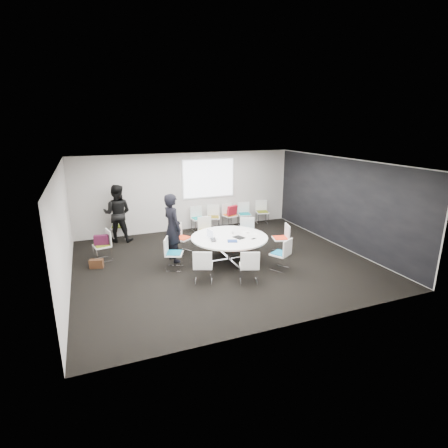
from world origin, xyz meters
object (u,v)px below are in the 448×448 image
object	(u,v)px
conference_table	(229,243)
chair_back_a	(198,223)
chair_back_d	(244,219)
brown_bag	(96,264)
chair_spare_left	(103,251)
person_back	(117,213)
chair_ring_b	(247,237)
chair_ring_e	(174,259)
chair_ring_c	(207,236)
chair_back_c	(230,220)
chair_ring_h	(280,260)
chair_back_b	(213,222)
chair_ring_d	(182,244)
chair_back_e	(262,216)
laptop	(215,240)
chair_ring_g	(249,272)
maroon_bag	(101,240)
chair_ring_f	(203,272)
chair_ring_a	(280,244)
chair_person_back	(119,232)
cup	(233,233)
person_main	(172,228)

from	to	relation	value
conference_table	chair_back_a	world-z (taller)	chair_back_a
chair_back_d	brown_bag	bearing A→B (deg)	34.58
chair_spare_left	person_back	xyz separation A→B (m)	(0.60, 1.60, 0.68)
chair_ring_b	chair_ring_e	xyz separation A→B (m)	(-2.66, -1.03, 0.00)
chair_ring_c	chair_back_c	world-z (taller)	same
chair_ring_h	chair_back_b	size ratio (longest dim) A/B	1.00
chair_ring_d	chair_back_e	size ratio (longest dim) A/B	1.00
chair_ring_e	laptop	size ratio (longest dim) A/B	2.61
chair_ring_g	chair_back_e	distance (m)	5.42
laptop	chair_ring_g	bearing A→B (deg)	-152.91
chair_back_e	person_back	size ratio (longest dim) A/B	0.46
chair_ring_g	maroon_bag	world-z (taller)	chair_ring_g
person_back	chair_ring_f	bearing A→B (deg)	131.67
chair_back_d	person_back	size ratio (longest dim) A/B	0.46
chair_ring_g	chair_spare_left	world-z (taller)	same
chair_ring_a	laptop	distance (m)	2.24
chair_person_back	person_back	size ratio (longest dim) A/B	0.46
chair_ring_b	cup	bearing A→B (deg)	69.56
chair_ring_f	chair_back_d	xyz separation A→B (m)	(3.04, 4.17, 0.00)
chair_ring_a	chair_ring_h	world-z (taller)	same
chair_back_a	chair_ring_a	bearing A→B (deg)	112.33
chair_back_b	laptop	world-z (taller)	chair_back_b
chair_ring_b	chair_ring_a	bearing A→B (deg)	149.26
conference_table	chair_back_d	distance (m)	3.65
person_main	person_back	world-z (taller)	person_main
laptop	chair_ring_d	bearing A→B (deg)	36.29
chair_ring_f	brown_bag	world-z (taller)	chair_ring_f
chair_back_e	chair_spare_left	bearing A→B (deg)	29.23
chair_back_a	chair_ring_b	bearing A→B (deg)	109.18
chair_ring_b	chair_ring_h	bearing A→B (deg)	114.96
chair_ring_c	cup	size ratio (longest dim) A/B	9.78
chair_ring_b	chair_person_back	xyz separation A→B (m)	(-3.80, 2.11, 0.00)
chair_ring_g	chair_ring_e	bearing A→B (deg)	155.24
chair_ring_e	chair_ring_h	size ratio (longest dim) A/B	1.00
chair_ring_h	chair_person_back	xyz separation A→B (m)	(-3.80, 4.21, 0.00)
chair_ring_h	chair_ring_c	bearing A→B (deg)	83.12
chair_ring_d	chair_back_d	distance (m)	3.55
conference_table	chair_back_e	xyz separation A→B (m)	(2.70, 3.15, -0.26)
conference_table	chair_spare_left	bearing A→B (deg)	157.70
chair_back_a	laptop	distance (m)	3.35
chair_ring_f	chair_back_d	distance (m)	5.16
chair_ring_b	cup	world-z (taller)	chair_ring_b
chair_ring_a	chair_ring_c	size ratio (longest dim) A/B	1.00
chair_ring_a	chair_back_a	size ratio (longest dim) A/B	1.00
chair_ring_c	chair_back_e	world-z (taller)	same
chair_ring_a	chair_ring_f	distance (m)	3.07
chair_ring_a	maroon_bag	xyz separation A→B (m)	(-5.08, 1.31, 0.34)
chair_ring_a	cup	world-z (taller)	chair_ring_a
chair_ring_g	chair_person_back	world-z (taller)	same
chair_back_d	person_main	size ratio (longest dim) A/B	0.45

